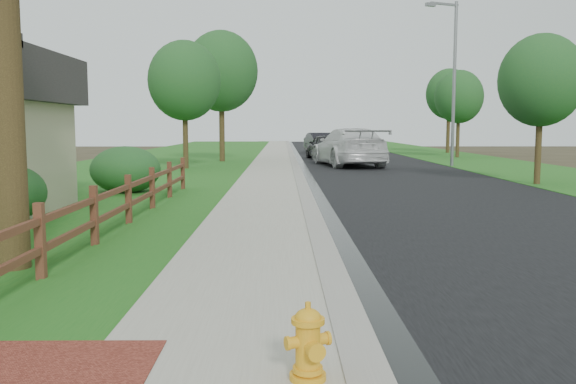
{
  "coord_description": "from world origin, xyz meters",
  "views": [
    {
      "loc": [
        -0.31,
        -5.4,
        2.13
      ],
      "look_at": [
        -0.2,
        5.4,
        0.96
      ],
      "focal_mm": 38.0,
      "sensor_mm": 36.0,
      "label": 1
    }
  ],
  "objects_px": {
    "fire_hydrant": "(308,344)",
    "streetlight": "(452,74)",
    "ranch_fence": "(113,204)",
    "white_suv": "(349,147)",
    "dark_car_mid": "(326,146)"
  },
  "relations": [
    {
      "from": "dark_car_mid",
      "to": "white_suv",
      "type": "bearing_deg",
      "value": 88.96
    },
    {
      "from": "ranch_fence",
      "to": "fire_hydrant",
      "type": "height_order",
      "value": "ranch_fence"
    },
    {
      "from": "white_suv",
      "to": "streetlight",
      "type": "relative_size",
      "value": 0.81
    },
    {
      "from": "fire_hydrant",
      "to": "streetlight",
      "type": "height_order",
      "value": "streetlight"
    },
    {
      "from": "ranch_fence",
      "to": "white_suv",
      "type": "relative_size",
      "value": 2.44
    },
    {
      "from": "fire_hydrant",
      "to": "ranch_fence",
      "type": "bearing_deg",
      "value": 116.27
    },
    {
      "from": "fire_hydrant",
      "to": "white_suv",
      "type": "xyz_separation_m",
      "value": [
        3.38,
        28.03,
        0.63
      ]
    },
    {
      "from": "fire_hydrant",
      "to": "dark_car_mid",
      "type": "xyz_separation_m",
      "value": [
        2.61,
        34.52,
        0.45
      ]
    },
    {
      "from": "ranch_fence",
      "to": "fire_hydrant",
      "type": "bearing_deg",
      "value": -63.73
    },
    {
      "from": "ranch_fence",
      "to": "dark_car_mid",
      "type": "height_order",
      "value": "dark_car_mid"
    },
    {
      "from": "white_suv",
      "to": "dark_car_mid",
      "type": "distance_m",
      "value": 6.54
    },
    {
      "from": "fire_hydrant",
      "to": "dark_car_mid",
      "type": "relative_size",
      "value": 0.13
    },
    {
      "from": "ranch_fence",
      "to": "fire_hydrant",
      "type": "distance_m",
      "value": 7.91
    },
    {
      "from": "ranch_fence",
      "to": "white_suv",
      "type": "height_order",
      "value": "white_suv"
    },
    {
      "from": "white_suv",
      "to": "streetlight",
      "type": "xyz_separation_m",
      "value": [
        5.27,
        -0.67,
        3.81
      ]
    }
  ]
}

